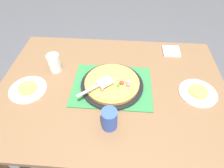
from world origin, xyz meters
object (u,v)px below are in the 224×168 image
(served_slice_right, at_px, (27,88))
(cup_far, at_px, (109,119))
(plate_far_right, at_px, (28,89))
(cup_near, at_px, (54,63))
(pizza_pan, at_px, (112,85))
(napkin_stack, at_px, (171,51))
(plate_near_left, at_px, (198,93))
(pizza_server, at_px, (98,85))
(pizza, at_px, (112,83))
(served_slice_left, at_px, (198,91))

(served_slice_right, xyz_separation_m, cup_far, (0.51, -0.21, 0.04))
(plate_far_right, bearing_deg, cup_near, 57.94)
(pizza_pan, bearing_deg, napkin_stack, 42.60)
(cup_far, bearing_deg, napkin_stack, 58.39)
(plate_near_left, relative_size, pizza_server, 1.09)
(plate_near_left, bearing_deg, cup_far, -152.95)
(plate_near_left, distance_m, plate_far_right, 1.01)
(cup_far, bearing_deg, pizza, 91.26)
(pizza_server, distance_m, napkin_stack, 0.66)
(pizza, xyz_separation_m, served_slice_right, (-0.50, -0.07, -0.02))
(served_slice_left, xyz_separation_m, cup_far, (-0.50, -0.26, 0.04))
(served_slice_right, bearing_deg, pizza, 7.71)
(pizza_pan, xyz_separation_m, pizza, (0.00, -0.00, 0.02))
(plate_near_left, distance_m, pizza_server, 0.59)
(pizza_server, bearing_deg, cup_far, -68.90)
(plate_near_left, xyz_separation_m, plate_far_right, (-1.01, -0.05, 0.00))
(plate_near_left, height_order, cup_near, cup_near)
(cup_far, bearing_deg, cup_near, 134.54)
(plate_near_left, bearing_deg, pizza_pan, 177.83)
(pizza_pan, distance_m, cup_near, 0.40)
(pizza_pan, height_order, plate_far_right, pizza_pan)
(plate_far_right, distance_m, cup_near, 0.23)
(plate_far_right, distance_m, cup_far, 0.55)
(served_slice_left, xyz_separation_m, napkin_stack, (-0.10, 0.40, -0.01))
(plate_near_left, xyz_separation_m, served_slice_right, (-1.01, -0.05, 0.01))
(pizza_pan, relative_size, pizza, 1.15)
(cup_near, bearing_deg, cup_far, -45.46)
(served_slice_left, distance_m, cup_far, 0.57)
(plate_far_right, xyz_separation_m, cup_near, (0.12, 0.19, 0.06))
(napkin_stack, bearing_deg, plate_far_right, -153.94)
(pizza, height_order, cup_far, cup_far)
(served_slice_left, bearing_deg, pizza_server, -175.61)
(pizza_pan, distance_m, cup_far, 0.28)
(cup_near, bearing_deg, plate_near_left, -8.92)
(pizza_pan, bearing_deg, served_slice_right, -172.16)
(plate_far_right, relative_size, served_slice_left, 2.00)
(served_slice_right, relative_size, cup_far, 0.92)
(plate_near_left, height_order, cup_far, cup_far)
(served_slice_left, relative_size, served_slice_right, 1.00)
(pizza, xyz_separation_m, cup_far, (0.01, -0.27, 0.03))
(pizza, bearing_deg, pizza_pan, 153.28)
(napkin_stack, bearing_deg, served_slice_left, -75.70)
(pizza_pan, distance_m, napkin_stack, 0.56)
(pizza_pan, height_order, napkin_stack, pizza_pan)
(served_slice_right, xyz_separation_m, napkin_stack, (0.91, 0.45, -0.01))
(plate_far_right, relative_size, served_slice_right, 2.00)
(plate_near_left, height_order, pizza_server, pizza_server)
(pizza, distance_m, plate_far_right, 0.51)
(pizza_pan, bearing_deg, cup_near, 162.47)
(cup_near, bearing_deg, served_slice_right, -122.06)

